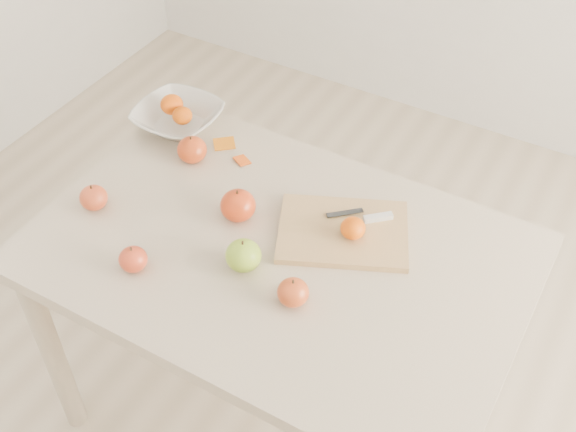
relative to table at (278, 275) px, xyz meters
The scene contains 16 objects.
ground 0.65m from the table, ahead, with size 3.50×3.50×0.00m, color #C6B293.
table is the anchor object (origin of this frame).
cutting_board 0.20m from the table, 46.90° to the left, with size 0.32×0.23×0.02m, color tan.
board_tangerine 0.23m from the table, 37.97° to the left, with size 0.06×0.06×0.05m, color #DE5407.
fruit_bowl 0.60m from the table, 150.64° to the left, with size 0.24×0.24×0.06m, color silver.
bowl_tangerine_near 0.63m from the table, 150.97° to the left, with size 0.07×0.07×0.06m, color #E74B08.
bowl_tangerine_far 0.57m from the table, 150.47° to the left, with size 0.06×0.06×0.05m, color #E65F08.
orange_peel_a 0.45m from the table, 141.02° to the left, with size 0.06×0.04×0.00m, color #C9690E.
orange_peel_b 0.36m from the table, 137.01° to the left, with size 0.04×0.04×0.00m, color #D64D0F.
paring_knife 0.28m from the table, 50.09° to the left, with size 0.15×0.10×0.01m.
apple_green 0.17m from the table, 113.94° to the right, with size 0.09×0.09×0.08m, color #6DA11A.
apple_red_c 0.37m from the table, 139.59° to the right, with size 0.07×0.07×0.06m, color maroon.
apple_red_b 0.21m from the table, 162.15° to the left, with size 0.09×0.09×0.08m, color maroon.
apple_red_d 0.52m from the table, 167.61° to the right, with size 0.07×0.07×0.07m, color maroon.
apple_red_e 0.22m from the table, 47.85° to the right, with size 0.07×0.07×0.07m, color maroon.
apple_red_a 0.44m from the table, 155.04° to the left, with size 0.08×0.08×0.07m, color maroon.
Camera 1 is at (0.63, -1.04, 2.04)m, focal length 45.00 mm.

